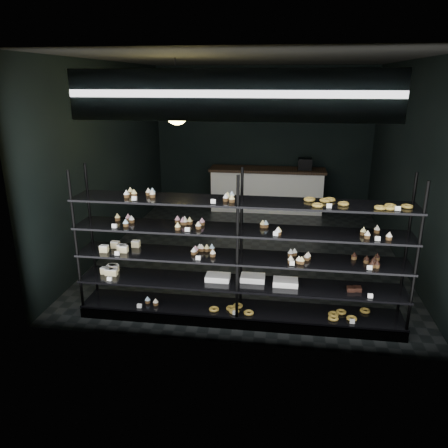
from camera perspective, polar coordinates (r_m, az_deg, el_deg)
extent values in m
cube|color=black|center=(7.88, 3.50, -3.20)|extent=(5.00, 6.00, 0.01)
cube|color=black|center=(7.34, 4.01, 20.65)|extent=(5.00, 6.00, 0.01)
cube|color=black|center=(10.40, 5.10, 11.14)|extent=(5.00, 0.01, 3.20)
cube|color=black|center=(4.53, 0.67, 1.75)|extent=(5.00, 0.01, 3.20)
cube|color=black|center=(8.03, -14.54, 8.49)|extent=(0.01, 6.00, 3.20)
cube|color=black|center=(7.67, 22.85, 7.20)|extent=(0.01, 6.00, 3.20)
cube|color=black|center=(5.65, 1.92, -11.79)|extent=(4.00, 0.50, 0.12)
cylinder|color=black|center=(5.60, -18.74, -2.63)|extent=(0.04, 0.04, 1.85)
cylinder|color=black|center=(5.97, -16.90, -1.15)|extent=(0.04, 0.04, 1.85)
cylinder|color=black|center=(5.04, 1.75, -3.92)|extent=(0.04, 0.04, 1.85)
cylinder|color=black|center=(5.45, 2.27, -2.18)|extent=(0.04, 0.04, 1.85)
cylinder|color=black|center=(5.22, 23.83, -4.76)|extent=(0.04, 0.04, 1.85)
cylinder|color=black|center=(5.62, 22.71, -3.02)|extent=(0.04, 0.04, 1.85)
cube|color=black|center=(5.60, 1.93, -10.99)|extent=(4.00, 0.50, 0.03)
cube|color=black|center=(5.44, 1.97, -7.78)|extent=(4.00, 0.50, 0.02)
cube|color=black|center=(5.30, 2.01, -4.38)|extent=(4.00, 0.50, 0.02)
cube|color=black|center=(5.17, 2.05, -0.80)|extent=(4.00, 0.50, 0.02)
cube|color=black|center=(5.07, 2.09, 2.94)|extent=(4.00, 0.50, 0.02)
cube|color=white|center=(5.16, -11.74, 3.27)|extent=(0.06, 0.04, 0.06)
cube|color=white|center=(4.92, -0.99, 2.92)|extent=(0.05, 0.04, 0.06)
cube|color=white|center=(4.88, 13.51, 2.29)|extent=(0.06, 0.04, 0.06)
cube|color=white|center=(5.00, 21.42, 1.88)|extent=(0.06, 0.04, 0.06)
cube|color=white|center=(5.34, -13.79, -0.30)|extent=(0.06, 0.04, 0.06)
cube|color=white|center=(5.09, -5.02, -0.74)|extent=(0.05, 0.04, 0.06)
cube|color=white|center=(4.96, 6.73, -1.29)|extent=(0.06, 0.04, 0.06)
cube|color=white|center=(5.06, 18.91, -1.81)|extent=(0.06, 0.04, 0.06)
cube|color=white|center=(5.48, -14.12, -3.74)|extent=(0.06, 0.04, 0.06)
cube|color=white|center=(5.18, -3.15, -4.48)|extent=(0.06, 0.04, 0.06)
cube|color=white|center=(5.09, 9.43, -5.13)|extent=(0.05, 0.04, 0.06)
cube|color=white|center=(5.19, 18.49, -5.45)|extent=(0.06, 0.04, 0.06)
cube|color=white|center=(5.64, -14.58, -6.98)|extent=(0.06, 0.04, 0.06)
cube|color=white|center=(5.33, 18.03, -8.89)|extent=(0.06, 0.04, 0.06)
cube|color=white|center=(5.68, -10.92, -10.49)|extent=(0.06, 0.04, 0.06)
cube|color=white|center=(5.44, 0.93, -11.52)|extent=(0.05, 0.04, 0.06)
cube|color=white|center=(5.47, 16.29, -12.13)|extent=(0.06, 0.04, 0.06)
cube|color=#0E0C3E|center=(4.43, 0.87, 16.46)|extent=(3.20, 0.04, 0.45)
cube|color=white|center=(4.41, 0.84, 16.45)|extent=(3.30, 0.02, 0.50)
cylinder|color=black|center=(6.38, -6.33, 18.29)|extent=(0.01, 0.01, 0.56)
sphere|color=#FFDA59|center=(6.39, -6.18, 14.26)|extent=(0.34, 0.34, 0.34)
cube|color=silver|center=(10.12, 5.60, 4.34)|extent=(2.51, 0.60, 0.92)
cube|color=black|center=(10.01, 5.69, 7.06)|extent=(2.61, 0.65, 0.06)
cube|color=black|center=(9.98, 10.53, 7.72)|extent=(0.30, 0.30, 0.25)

